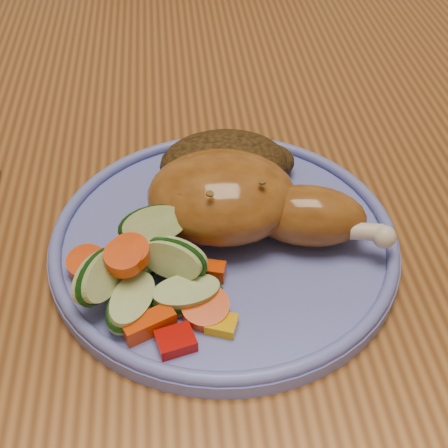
# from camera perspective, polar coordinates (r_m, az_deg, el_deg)

# --- Properties ---
(dining_table) EXTENTS (0.90, 1.40, 0.75)m
(dining_table) POSITION_cam_1_polar(r_m,az_deg,el_deg) (0.64, 2.60, -0.35)
(dining_table) COLOR brown
(dining_table) RESTS_ON ground
(chair_far) EXTENTS (0.42, 0.42, 0.91)m
(chair_far) POSITION_cam_1_polar(r_m,az_deg,el_deg) (1.25, -1.50, 13.44)
(chair_far) COLOR #4C2D16
(chair_far) RESTS_ON ground
(plate) EXTENTS (0.27, 0.27, 0.01)m
(plate) POSITION_cam_1_polar(r_m,az_deg,el_deg) (0.49, 0.00, -1.79)
(plate) COLOR #5E68BA
(plate) RESTS_ON dining_table
(plate_rim) EXTENTS (0.27, 0.27, 0.01)m
(plate_rim) POSITION_cam_1_polar(r_m,az_deg,el_deg) (0.49, 0.00, -0.87)
(plate_rim) COLOR #5E68BA
(plate_rim) RESTS_ON plate
(chicken_leg) EXTENTS (0.19, 0.11, 0.06)m
(chicken_leg) POSITION_cam_1_polar(r_m,az_deg,el_deg) (0.48, 1.72, 2.11)
(chicken_leg) COLOR #91561E
(chicken_leg) RESTS_ON plate
(rice_pilaf) EXTENTS (0.12, 0.08, 0.05)m
(rice_pilaf) POSITION_cam_1_polar(r_m,az_deg,el_deg) (0.53, 0.22, 5.41)
(rice_pilaf) COLOR #3E2A0F
(rice_pilaf) RESTS_ON plate
(vegetable_pile) EXTENTS (0.12, 0.12, 0.06)m
(vegetable_pile) POSITION_cam_1_polar(r_m,az_deg,el_deg) (0.44, -6.95, -4.54)
(vegetable_pile) COLOR #A50A05
(vegetable_pile) RESTS_ON plate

